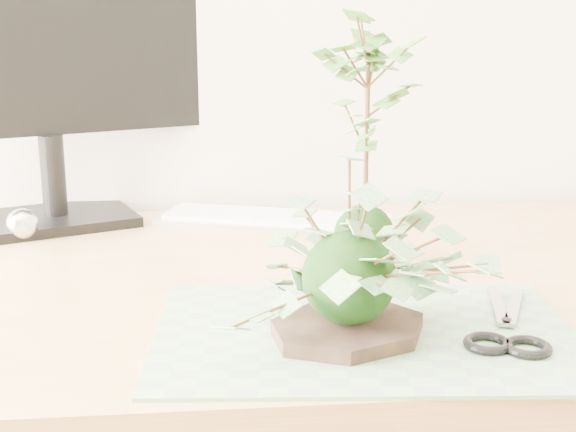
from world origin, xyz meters
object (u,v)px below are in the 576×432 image
object	(u,v)px
monitor	(44,34)
maple_kokedama	(368,86)
ivy_kokedama	(350,235)
desk	(353,336)
keyboard	(277,220)

from	to	relation	value
monitor	maple_kokedama	bearing A→B (deg)	-52.59
ivy_kokedama	maple_kokedama	bearing A→B (deg)	75.57
desk	monitor	size ratio (longest dim) A/B	2.95
desk	ivy_kokedama	bearing A→B (deg)	-102.03
desk	ivy_kokedama	distance (m)	0.30
maple_kokedama	monitor	size ratio (longest dim) A/B	0.61
ivy_kokedama	keyboard	xyz separation A→B (m)	(-0.03, 0.46, -0.10)
maple_kokedama	desk	bearing A→B (deg)	-118.52
keyboard	monitor	bearing A→B (deg)	-168.56
maple_kokedama	keyboard	xyz separation A→B (m)	(-0.10, 0.22, -0.23)
maple_kokedama	keyboard	size ratio (longest dim) A/B	0.85
maple_kokedama	keyboard	bearing A→B (deg)	114.04
ivy_kokedama	desk	bearing A→B (deg)	77.97
keyboard	monitor	world-z (taller)	monitor
desk	monitor	bearing A→B (deg)	145.45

